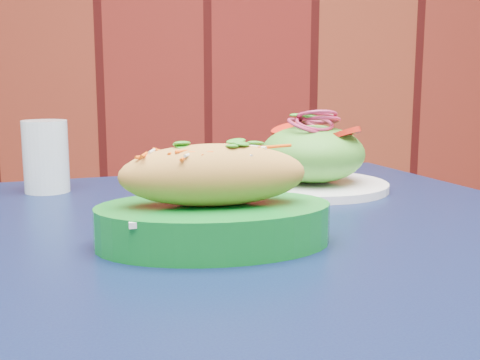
{
  "coord_description": "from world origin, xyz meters",
  "views": [
    {
      "loc": [
        0.39,
        0.71,
        0.92
      ],
      "look_at": [
        0.43,
        1.38,
        0.81
      ],
      "focal_mm": 45.0,
      "sensor_mm": 36.0,
      "label": 1
    }
  ],
  "objects": [
    {
      "name": "banh_mi_basket",
      "position": [
        0.4,
        1.33,
        0.79
      ],
      "size": [
        0.27,
        0.19,
        0.11
      ],
      "rotation": [
        0.0,
        0.0,
        0.12
      ],
      "color": "#0C7222",
      "rests_on": "cafe_table"
    },
    {
      "name": "cafe_table",
      "position": [
        0.45,
        1.43,
        0.66
      ],
      "size": [
        1.0,
        1.0,
        0.75
      ],
      "rotation": [
        0.0,
        0.0,
        0.29
      ],
      "color": "black",
      "rests_on": "ground"
    },
    {
      "name": "salad_plate",
      "position": [
        0.55,
        1.63,
        0.8
      ],
      "size": [
        0.24,
        0.24,
        0.12
      ],
      "rotation": [
        0.0,
        0.0,
        0.2
      ],
      "color": "white",
      "rests_on": "cafe_table"
    },
    {
      "name": "water_glass",
      "position": [
        0.14,
        1.64,
        0.8
      ],
      "size": [
        0.07,
        0.07,
        0.11
      ],
      "primitive_type": "cylinder",
      "color": "silver",
      "rests_on": "cafe_table"
    }
  ]
}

